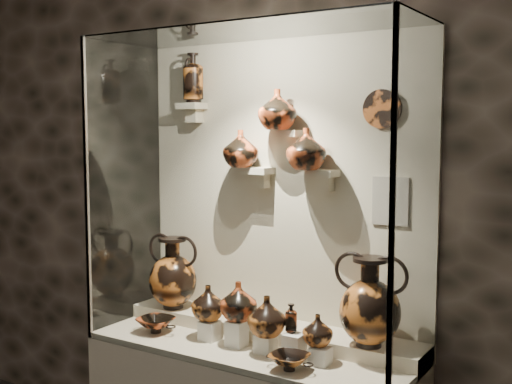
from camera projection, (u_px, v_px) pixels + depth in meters
wall_back at (283, 189)px, 3.45m from camera, size 5.00×0.02×3.20m
front_tier at (251, 348)px, 3.26m from camera, size 1.68×0.58×0.03m
rear_tier at (268, 332)px, 3.40m from camera, size 1.70×0.25×0.10m
back_panel at (282, 189)px, 3.44m from camera, size 1.70×0.03×1.60m
glass_front at (216, 200)px, 2.93m from camera, size 1.70×0.01×1.60m
glass_left at (125, 186)px, 3.63m from camera, size 0.01×0.60×1.60m
glass_right at (418, 205)px, 2.73m from camera, size 0.01×0.60×1.60m
glass_top at (250, 31)px, 3.10m from camera, size 1.70×0.60×0.01m
frame_post_left at (87, 190)px, 3.38m from camera, size 0.02×0.02×1.60m
frame_post_right at (392, 213)px, 2.49m from camera, size 0.02×0.02×1.60m
pedestal_a at (210, 331)px, 3.32m from camera, size 0.09×0.09×0.10m
pedestal_b at (237, 333)px, 3.23m from camera, size 0.09×0.09×0.13m
pedestal_c at (266, 343)px, 3.14m from camera, size 0.09×0.09×0.09m
pedestal_d at (294, 346)px, 3.06m from camera, size 0.09×0.09×0.12m
pedestal_e at (321, 356)px, 2.99m from camera, size 0.09×0.09×0.08m
bracket_ul at (192, 106)px, 3.63m from camera, size 0.14×0.12×0.04m
bracket_ca at (259, 171)px, 3.42m from camera, size 0.14×0.12×0.04m
bracket_cb at (292, 133)px, 3.30m from camera, size 0.10×0.12×0.04m
bracket_cc at (323, 173)px, 3.22m from camera, size 0.14×0.12×0.04m
amphora_left at (173, 272)px, 3.65m from camera, size 0.37×0.37×0.41m
amphora_right at (370, 301)px, 3.01m from camera, size 0.36×0.36×0.43m
jug_a at (208, 303)px, 3.33m from camera, size 0.18×0.18×0.18m
jug_b at (239, 301)px, 3.23m from camera, size 0.23×0.23×0.20m
jug_c at (267, 316)px, 3.11m from camera, size 0.24×0.24×0.20m
jug_e at (318, 330)px, 3.00m from camera, size 0.15×0.15×0.15m
lekythos_small at (291, 316)px, 3.07m from camera, size 0.08×0.08×0.16m
kylix_left at (156, 323)px, 3.45m from camera, size 0.26×0.23×0.10m
kylix_right at (290, 360)px, 2.91m from camera, size 0.28×0.26×0.09m
lekythos_tall at (193, 75)px, 3.59m from camera, size 0.16×0.16×0.31m
ovoid_vase_a at (241, 148)px, 3.42m from camera, size 0.24×0.24×0.20m
ovoid_vase_b at (278, 109)px, 3.27m from camera, size 0.22×0.22×0.21m
ovoid_vase_c at (306, 149)px, 3.20m from camera, size 0.25×0.25×0.21m
wall_plate at (382, 109)px, 3.08m from camera, size 0.19×0.02×0.19m
info_placard at (390, 201)px, 3.10m from camera, size 0.18×0.01×0.24m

